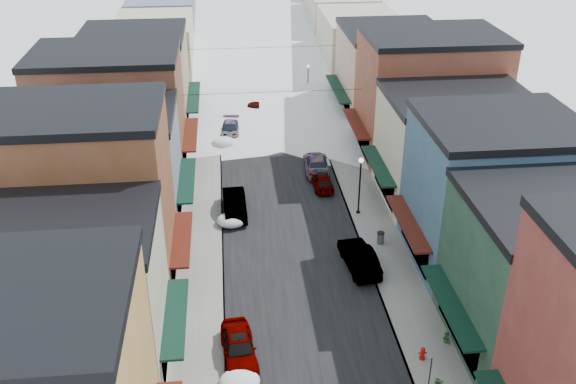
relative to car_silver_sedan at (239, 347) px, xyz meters
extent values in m
cube|color=black|center=(4.25, 47.49, -0.78)|extent=(10.00, 160.00, 0.01)
cube|color=gray|center=(-2.35, 47.49, -0.71)|extent=(3.20, 160.00, 0.15)
cube|color=gray|center=(10.85, 47.49, -0.71)|extent=(3.20, 160.00, 0.15)
cube|color=slate|center=(-0.80, 47.49, -0.71)|extent=(0.10, 160.00, 0.15)
cube|color=slate|center=(9.30, 47.49, -0.71)|extent=(0.10, 160.00, 0.15)
cube|color=#BEB899|center=(-8.95, -0.01, 3.72)|extent=(10.00, 8.00, 9.00)
cube|color=black|center=(-8.95, -0.01, 8.47)|extent=(10.20, 8.20, 0.50)
cube|color=black|center=(-3.35, -0.01, 2.42)|extent=(1.20, 6.80, 0.15)
cube|color=brown|center=(-9.45, 7.99, 5.22)|extent=(11.00, 8.00, 12.00)
cube|color=black|center=(-9.45, 7.99, 11.47)|extent=(11.20, 8.20, 0.50)
cube|color=#4B160D|center=(-3.35, 7.99, 2.42)|extent=(1.20, 6.80, 0.15)
cube|color=slate|center=(-8.95, 16.49, 3.47)|extent=(10.00, 9.00, 8.50)
cube|color=black|center=(-8.95, 16.49, 7.97)|extent=(10.20, 9.20, 0.50)
cube|color=black|center=(-3.35, 16.49, 2.42)|extent=(1.20, 7.65, 0.15)
cube|color=brown|center=(-9.95, 25.49, 4.47)|extent=(12.00, 9.00, 10.50)
cube|color=black|center=(-9.95, 25.49, 9.97)|extent=(12.20, 9.20, 0.50)
cube|color=#4B160D|center=(-3.35, 25.49, 2.42)|extent=(1.20, 7.65, 0.15)
cube|color=#978863|center=(-8.95, 35.49, 3.97)|extent=(10.00, 11.00, 9.50)
cube|color=black|center=(-8.95, 35.49, 8.97)|extent=(10.20, 11.20, 0.50)
cube|color=black|center=(-3.35, 35.49, 2.42)|extent=(1.20, 9.35, 0.15)
cube|color=#1D3E2E|center=(17.45, -0.51, 3.72)|extent=(10.00, 9.00, 9.00)
cube|color=black|center=(17.45, -0.51, 8.47)|extent=(10.20, 9.20, 0.50)
cube|color=black|center=(11.85, -0.51, 2.42)|extent=(1.20, 7.65, 0.15)
cube|color=#325672|center=(17.45, 8.49, 4.22)|extent=(10.00, 9.00, 10.00)
cube|color=black|center=(17.45, 8.49, 9.47)|extent=(10.20, 9.20, 0.50)
cube|color=#4B160D|center=(11.85, 8.49, 2.42)|extent=(1.20, 7.65, 0.15)
cube|color=beige|center=(17.95, 17.49, 3.47)|extent=(11.00, 9.00, 8.50)
cube|color=black|center=(17.95, 17.49, 7.97)|extent=(11.20, 9.20, 0.50)
cube|color=black|center=(11.85, 17.49, 2.42)|extent=(1.20, 7.65, 0.15)
cube|color=brown|center=(18.45, 26.49, 4.72)|extent=(12.00, 9.00, 11.00)
cube|color=black|center=(18.45, 26.49, 10.47)|extent=(12.20, 9.20, 0.50)
cube|color=#4B160D|center=(11.85, 26.49, 2.42)|extent=(1.20, 7.65, 0.15)
cube|color=tan|center=(17.45, 36.49, 3.72)|extent=(10.00, 11.00, 9.00)
cube|color=black|center=(17.45, 36.49, 8.47)|extent=(10.20, 11.20, 0.50)
cube|color=black|center=(11.85, 36.49, 2.42)|extent=(1.20, 9.35, 0.15)
cube|color=gray|center=(-8.25, 49.49, 3.22)|extent=(9.00, 13.00, 8.00)
cube|color=gray|center=(16.75, 49.49, 3.22)|extent=(9.00, 13.00, 8.00)
cube|color=gray|center=(-8.25, 63.49, 3.22)|extent=(9.00, 13.00, 8.00)
cube|color=gray|center=(16.75, 63.49, 3.22)|extent=(9.00, 13.00, 8.00)
cube|color=gray|center=(-8.25, 77.49, 3.22)|extent=(9.00, 13.00, 8.00)
cube|color=gray|center=(16.75, 77.49, 3.22)|extent=(9.00, 13.00, 8.00)
cylinder|color=black|center=(4.25, 27.49, 5.42)|extent=(16.40, 0.04, 0.04)
cylinder|color=black|center=(4.25, 42.49, 5.42)|extent=(16.40, 0.04, 0.04)
imported|color=#9EA1A6|center=(0.00, 0.00, 0.00)|extent=(2.26, 4.73, 1.56)
imported|color=black|center=(0.24, 16.48, 0.03)|extent=(1.90, 5.00, 1.63)
imported|color=gray|center=(0.25, 32.55, -0.10)|extent=(2.24, 4.80, 1.36)
imported|color=black|center=(8.55, 8.13, 0.04)|extent=(2.30, 5.16, 1.65)
imported|color=gray|center=(7.75, 20.21, -0.11)|extent=(1.85, 4.03, 1.34)
imported|color=black|center=(7.75, 23.49, -0.02)|extent=(2.43, 5.35, 1.52)
imported|color=#ABACB3|center=(2.82, 37.08, 0.05)|extent=(2.48, 5.07, 1.66)
imported|color=silver|center=(5.33, 62.85, 0.07)|extent=(3.02, 6.20, 1.70)
cylinder|color=#BB0D09|center=(10.28, -1.30, -0.58)|extent=(0.35, 0.35, 0.10)
cylinder|color=#BB0D09|center=(10.28, -1.30, -0.32)|extent=(0.25, 0.25, 0.62)
sphere|color=#BB0D09|center=(10.28, -1.30, 0.03)|extent=(0.27, 0.27, 0.27)
cylinder|color=#BB0D09|center=(10.28, -1.30, -0.22)|extent=(0.46, 0.10, 0.10)
cylinder|color=black|center=(9.91, -3.65, 0.46)|extent=(0.06, 0.06, 2.18)
cube|color=navy|center=(9.91, -3.65, 1.25)|extent=(0.06, 0.30, 0.40)
cylinder|color=slate|center=(10.67, 10.80, -0.19)|extent=(0.50, 0.50, 0.87)
cylinder|color=black|center=(10.67, 10.80, 0.26)|extent=(0.54, 0.54, 0.06)
cylinder|color=black|center=(9.96, 15.39, -0.58)|extent=(0.33, 0.33, 0.11)
cylinder|color=black|center=(9.96, 15.39, 1.58)|extent=(0.13, 0.13, 4.42)
sphere|color=white|center=(9.96, 15.39, 3.95)|extent=(0.40, 0.40, 0.40)
cylinder|color=black|center=(9.45, 42.49, -0.59)|extent=(0.27, 0.27, 0.09)
cylinder|color=black|center=(9.45, 42.49, 1.19)|extent=(0.11, 0.11, 3.63)
sphere|color=white|center=(9.45, 42.49, 3.14)|extent=(0.33, 0.33, 0.33)
imported|color=#30622C|center=(10.52, -3.47, -0.35)|extent=(0.54, 0.47, 0.56)
imported|color=#275728|center=(12.05, -0.10, -0.29)|extent=(0.52, 0.52, 0.68)
ellipsoid|color=white|center=(-0.05, -2.36, -0.31)|extent=(2.20, 1.86, 0.93)
ellipsoid|color=white|center=(0.15, -1.16, -0.55)|extent=(0.94, 0.85, 0.47)
ellipsoid|color=white|center=(-0.05, 14.67, -0.30)|extent=(2.28, 1.93, 0.97)
ellipsoid|color=white|center=(0.15, 15.87, -0.54)|extent=(0.98, 0.88, 0.49)
ellipsoid|color=white|center=(-0.49, 29.70, -0.30)|extent=(2.27, 1.92, 0.96)
ellipsoid|color=white|center=(-0.29, 30.90, -0.54)|extent=(0.97, 0.87, 0.48)
camera|label=1|loc=(-0.06, -27.94, 24.69)|focal=40.00mm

